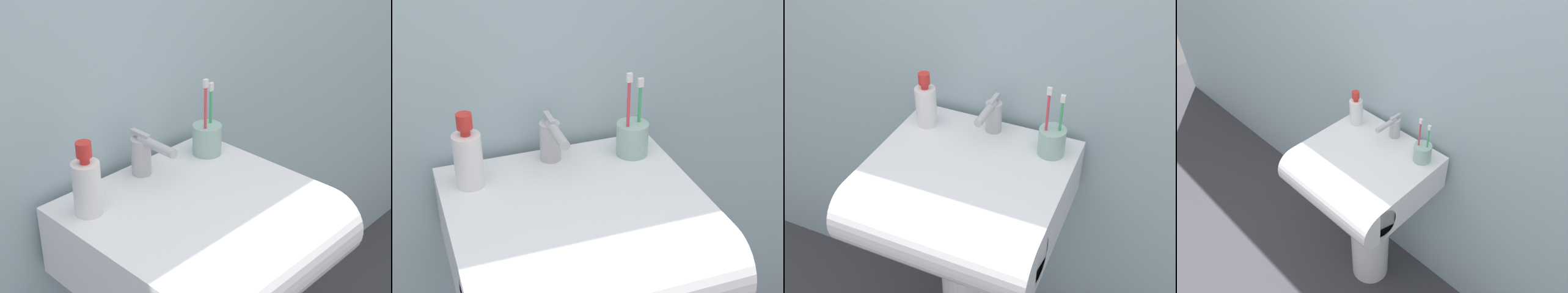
% 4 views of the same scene
% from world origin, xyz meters
% --- Properties ---
extents(wall_back, '(5.00, 0.05, 2.40)m').
position_xyz_m(wall_back, '(0.00, 0.25, 1.20)').
color(wall_back, '#9EB7C1').
rests_on(wall_back, ground).
extents(sink_pedestal, '(0.19, 0.19, 0.69)m').
position_xyz_m(sink_pedestal, '(0.00, 0.00, 0.35)').
color(sink_pedestal, white).
rests_on(sink_pedestal, ground).
extents(sink_basin, '(0.51, 0.49, 0.17)m').
position_xyz_m(sink_basin, '(0.00, -0.06, 0.78)').
color(sink_basin, white).
rests_on(sink_basin, sink_pedestal).
extents(faucet, '(0.05, 0.14, 0.11)m').
position_xyz_m(faucet, '(0.00, 0.14, 0.92)').
color(faucet, '#B7B7BC').
rests_on(faucet, sink_basin).
extents(toothbrush_cup, '(0.07, 0.07, 0.20)m').
position_xyz_m(toothbrush_cup, '(0.18, 0.12, 0.90)').
color(toothbrush_cup, '#99BFB2').
rests_on(toothbrush_cup, sink_basin).
extents(soap_bottle, '(0.06, 0.06, 0.16)m').
position_xyz_m(soap_bottle, '(-0.19, 0.11, 0.93)').
color(soap_bottle, white).
rests_on(soap_bottle, sink_basin).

